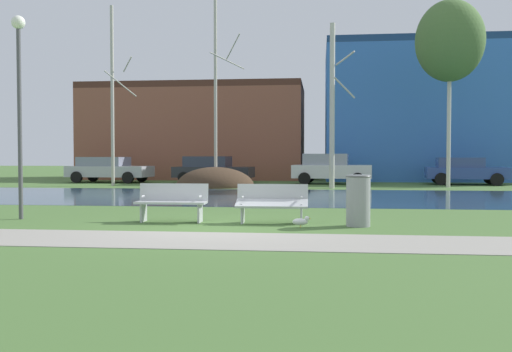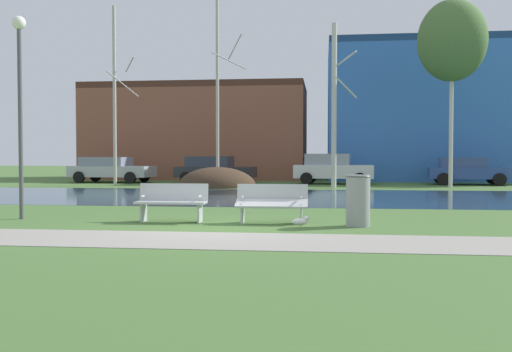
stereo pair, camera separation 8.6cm
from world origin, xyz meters
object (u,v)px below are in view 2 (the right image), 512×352
at_px(streetlamp, 20,82).
at_px(parked_sedan_second_dark, 214,169).
at_px(bench_right, 272,202).
at_px(trash_bin, 358,200).
at_px(parked_van_nearest_silver, 110,169).
at_px(seagull, 301,221).
at_px(parked_hatch_third_white, 332,168).
at_px(bench_left, 172,201).
at_px(parked_wagon_fourth_blue, 467,170).

bearing_deg(streetlamp, parked_sedan_second_dark, 86.41).
xyz_separation_m(bench_right, trash_bin, (1.88, -0.34, 0.10)).
bearing_deg(parked_sedan_second_dark, trash_bin, -70.00).
xyz_separation_m(trash_bin, parked_van_nearest_silver, (-12.76, 18.78, 0.20)).
height_order(trash_bin, streetlamp, streetlamp).
height_order(bench_right, streetlamp, streetlamp).
relative_size(seagull, parked_sedan_second_dark, 0.09).
bearing_deg(streetlamp, parked_hatch_third_white, 66.93).
height_order(trash_bin, parked_hatch_third_white, parked_hatch_third_white).
bearing_deg(seagull, streetlamp, 172.80).
height_order(bench_left, bench_right, same).
relative_size(parked_sedan_second_dark, parked_wagon_fourth_blue, 1.05).
height_order(bench_left, parked_wagon_fourth_blue, parked_wagon_fourth_blue).
xyz_separation_m(parked_van_nearest_silver, parked_hatch_third_white, (12.47, -0.42, 0.07)).
xyz_separation_m(bench_left, bench_right, (2.29, 0.00, 0.00)).
xyz_separation_m(trash_bin, parked_wagon_fourth_blue, (6.65, 18.45, 0.18)).
height_order(bench_right, parked_wagon_fourth_blue, parked_wagon_fourth_blue).
bearing_deg(parked_hatch_third_white, trash_bin, -89.10).
xyz_separation_m(seagull, streetlamp, (-6.69, 0.85, 3.13)).
distance_m(seagull, parked_hatch_third_white, 18.74).
bearing_deg(seagull, bench_left, 167.01).
bearing_deg(parked_hatch_third_white, streetlamp, -113.07).
relative_size(seagull, parked_wagon_fourth_blue, 0.09).
bearing_deg(parked_wagon_fourth_blue, bench_left, -120.86).
bearing_deg(parked_sedan_second_dark, bench_right, -75.02).
relative_size(bench_left, trash_bin, 1.46).
distance_m(trash_bin, parked_wagon_fourth_blue, 19.61).
xyz_separation_m(seagull, parked_hatch_third_white, (0.92, 18.70, 0.71)).
distance_m(bench_left, bench_right, 2.29).
bearing_deg(streetlamp, parked_wagon_fourth_blue, 50.98).
bearing_deg(parked_hatch_third_white, parked_wagon_fourth_blue, 0.78).
xyz_separation_m(seagull, parked_sedan_second_dark, (-5.55, 18.92, 0.65)).
bearing_deg(trash_bin, streetlamp, 176.38).
xyz_separation_m(seagull, parked_van_nearest_silver, (-11.55, 19.12, 0.64)).
relative_size(bench_left, parked_van_nearest_silver, 0.34).
bearing_deg(trash_bin, bench_left, 175.37).
height_order(trash_bin, parked_wagon_fourth_blue, parked_wagon_fourth_blue).
bearing_deg(bench_left, streetlamp, 177.50).
xyz_separation_m(bench_left, parked_van_nearest_silver, (-8.59, 18.44, 0.30)).
height_order(bench_right, parked_van_nearest_silver, parked_van_nearest_silver).
distance_m(bench_right, seagull, 1.02).
relative_size(bench_left, bench_right, 1.00).
relative_size(trash_bin, seagull, 2.81).
distance_m(trash_bin, seagull, 1.33).
xyz_separation_m(parked_van_nearest_silver, parked_sedan_second_dark, (6.00, -0.20, 0.01)).
bearing_deg(parked_van_nearest_silver, parked_wagon_fourth_blue, -0.96).
height_order(streetlamp, parked_sedan_second_dark, streetlamp).
relative_size(parked_van_nearest_silver, parked_sedan_second_dark, 1.08).
xyz_separation_m(bench_right, parked_van_nearest_silver, (-10.88, 18.44, 0.30)).
height_order(bench_left, streetlamp, streetlamp).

